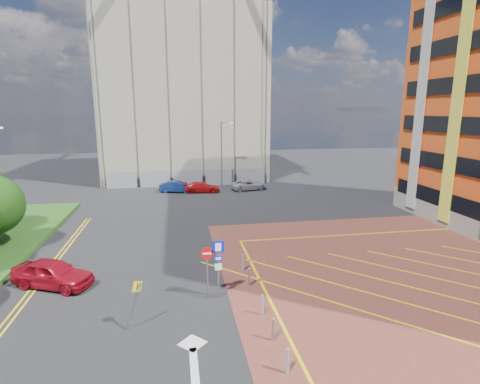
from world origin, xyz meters
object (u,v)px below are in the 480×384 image
object	(u,v)px
sign_cluster	(214,262)
car_red_back	(202,187)
car_red_left	(53,273)
warning_sign	(135,299)
car_silver_back	(249,185)
car_blue_back	(177,187)
lamp_back	(222,152)

from	to	relation	value
sign_cluster	car_red_back	world-z (taller)	sign_cluster
car_red_left	warning_sign	bearing A→B (deg)	-111.62
sign_cluster	car_red_left	distance (m)	9.00
sign_cluster	car_silver_back	distance (m)	26.40
warning_sign	car_red_back	xyz separation A→B (m)	(4.79, 27.25, -0.83)
sign_cluster	car_red_back	xyz separation A→B (m)	(1.14, 25.13, -1.36)
car_blue_back	sign_cluster	bearing A→B (deg)	-162.99
car_red_left	car_blue_back	xyz separation A→B (m)	(6.78, 22.82, -0.09)
car_red_back	car_silver_back	size ratio (longest dim) A/B	0.96
lamp_back	car_red_left	world-z (taller)	lamp_back
sign_cluster	warning_sign	size ratio (longest dim) A/B	1.43
sign_cluster	car_silver_back	world-z (taller)	sign_cluster
lamp_back	car_silver_back	xyz separation A→B (m)	(2.95, -1.53, -3.77)
car_silver_back	warning_sign	bearing A→B (deg)	148.14
car_red_back	car_silver_back	xyz separation A→B (m)	(5.59, 0.36, -0.00)
lamp_back	warning_sign	distance (m)	30.22
sign_cluster	warning_sign	bearing A→B (deg)	-149.77
sign_cluster	car_blue_back	world-z (taller)	sign_cluster
warning_sign	car_red_left	size ratio (longest dim) A/B	0.51
lamp_back	car_silver_back	bearing A→B (deg)	-27.38
car_red_back	lamp_back	bearing A→B (deg)	-48.50
sign_cluster	car_blue_back	size ratio (longest dim) A/B	0.81
warning_sign	car_blue_back	world-z (taller)	warning_sign
car_blue_back	car_silver_back	distance (m)	8.41
lamp_back	car_red_back	size ratio (longest dim) A/B	1.95
warning_sign	car_silver_back	size ratio (longest dim) A/B	0.52
lamp_back	car_blue_back	size ratio (longest dim) A/B	2.02
car_red_back	car_red_left	bearing A→B (deg)	162.66
sign_cluster	warning_sign	xyz separation A→B (m)	(-3.65, -2.13, -0.52)
lamp_back	car_blue_back	bearing A→B (deg)	-165.71
car_silver_back	sign_cluster	bearing A→B (deg)	153.95
lamp_back	warning_sign	size ratio (longest dim) A/B	3.57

